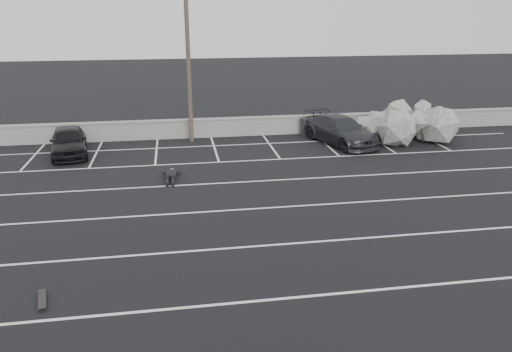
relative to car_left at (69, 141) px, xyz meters
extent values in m
plane|color=black|center=(6.25, -11.48, -0.71)|extent=(120.00, 120.00, 0.00)
cube|color=gray|center=(6.25, 2.52, -0.21)|extent=(50.00, 0.35, 1.00)
cube|color=gray|center=(6.25, 2.52, 0.31)|extent=(50.00, 0.45, 0.08)
cube|color=silver|center=(6.25, -14.48, -0.71)|extent=(36.00, 0.10, 0.01)
cube|color=silver|center=(6.25, -11.48, -0.71)|extent=(36.00, 0.10, 0.01)
cube|color=silver|center=(6.25, -8.48, -0.71)|extent=(36.00, 0.10, 0.01)
cube|color=silver|center=(6.25, -5.48, -0.71)|extent=(36.00, 0.10, 0.01)
cube|color=silver|center=(6.25, -2.48, -0.71)|extent=(36.00, 0.10, 0.01)
cube|color=silver|center=(6.25, 0.52, -0.71)|extent=(36.00, 0.10, 0.01)
cube|color=silver|center=(-1.75, 0.02, -0.71)|extent=(0.10, 5.00, 0.01)
cube|color=silver|center=(1.25, 0.02, -0.71)|extent=(0.10, 5.00, 0.01)
cube|color=silver|center=(4.25, 0.02, -0.71)|extent=(0.10, 5.00, 0.01)
cube|color=silver|center=(7.25, 0.02, -0.71)|extent=(0.10, 5.00, 0.01)
cube|color=silver|center=(10.25, 0.02, -0.71)|extent=(0.10, 5.00, 0.01)
cube|color=silver|center=(13.25, 0.02, -0.71)|extent=(0.10, 5.00, 0.01)
cube|color=silver|center=(16.25, 0.02, -0.71)|extent=(0.10, 5.00, 0.01)
cube|color=silver|center=(19.25, 0.02, -0.71)|extent=(0.10, 5.00, 0.01)
imported|color=black|center=(0.00, 0.00, 0.00)|extent=(2.39, 4.41, 1.42)
imported|color=#25272C|center=(14.05, -0.09, 0.02)|extent=(3.53, 5.45, 1.47)
cylinder|color=#4C4238|center=(6.14, 1.72, 3.57)|extent=(0.23, 0.23, 8.56)
cylinder|color=#252527|center=(12.71, 1.99, -0.24)|extent=(0.76, 0.76, 0.94)
cylinder|color=#252527|center=(12.71, 1.99, 0.25)|extent=(0.84, 0.84, 0.05)
cube|color=black|center=(1.76, -13.67, -0.63)|extent=(0.36, 0.78, 0.02)
cube|color=#252527|center=(1.70, -13.42, -0.66)|extent=(0.16, 0.08, 0.04)
cube|color=#252527|center=(1.82, -13.91, -0.66)|extent=(0.16, 0.08, 0.04)
cylinder|color=black|center=(1.61, -13.44, -0.68)|extent=(0.04, 0.06, 0.05)
cylinder|color=black|center=(1.79, -13.40, -0.68)|extent=(0.04, 0.06, 0.05)
cylinder|color=black|center=(1.73, -13.93, -0.68)|extent=(0.04, 0.06, 0.05)
cylinder|color=black|center=(1.91, -13.89, -0.68)|extent=(0.04, 0.06, 0.05)
camera|label=1|loc=(5.29, -25.22, 6.33)|focal=35.00mm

